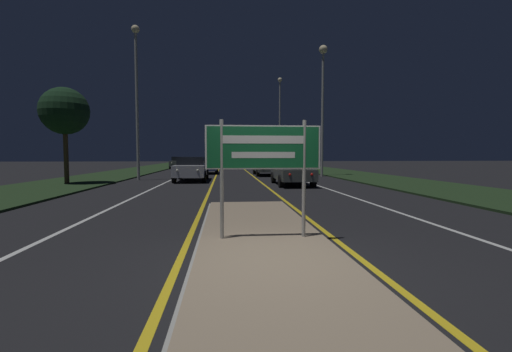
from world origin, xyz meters
TOP-DOWN VIEW (x-y plane):
  - ground_plane at (0.00, 0.00)m, footprint 160.00×160.00m
  - median_island at (0.00, 1.34)m, footprint 2.45×9.80m
  - verge_left at (-9.50, 20.00)m, footprint 5.00×100.00m
  - verge_right at (9.50, 20.00)m, footprint 5.00×100.00m
  - centre_line_yellow_left at (-1.41, 25.00)m, footprint 0.12×70.00m
  - centre_line_yellow_right at (1.41, 25.00)m, footprint 0.12×70.00m
  - lane_line_white_left at (-4.20, 25.00)m, footprint 0.12×70.00m
  - lane_line_white_right at (4.20, 25.00)m, footprint 0.12×70.00m
  - edge_line_white_left at (-7.20, 25.00)m, footprint 0.10×70.00m
  - edge_line_white_right at (7.20, 25.00)m, footprint 0.10×70.00m
  - highway_sign at (0.00, 1.33)m, footprint 2.12×0.07m
  - streetlight_left_near at (-6.27, 17.64)m, footprint 0.51×0.51m
  - streetlight_right_near at (6.56, 20.26)m, footprint 0.63×0.63m
  - streetlight_right_far at (6.30, 38.71)m, footprint 0.56×0.56m
  - car_receding_0 at (2.90, 13.21)m, footprint 1.86×4.44m
  - car_receding_1 at (2.55, 21.94)m, footprint 1.86×4.85m
  - car_receding_2 at (5.50, 33.58)m, footprint 1.93×4.62m
  - car_approaching_0 at (-2.80, 16.77)m, footprint 1.96×4.68m
  - car_approaching_1 at (-2.30, 25.13)m, footprint 1.95×4.47m
  - car_approaching_2 at (-6.07, 35.93)m, footprint 1.87×4.40m
  - roadside_palm_left at (-9.24, 14.37)m, footprint 2.51×2.51m

SIDE VIEW (x-z plane):
  - ground_plane at x=0.00m, z-range 0.00..0.00m
  - centre_line_yellow_left at x=-1.41m, z-range 0.00..0.01m
  - centre_line_yellow_right at x=1.41m, z-range 0.00..0.01m
  - lane_line_white_left at x=-4.20m, z-range 0.00..0.01m
  - lane_line_white_right at x=4.20m, z-range 0.00..0.01m
  - edge_line_white_left at x=-7.20m, z-range 0.00..0.01m
  - edge_line_white_right at x=7.20m, z-range 0.00..0.01m
  - verge_left at x=-9.50m, z-range 0.00..0.08m
  - verge_right at x=9.50m, z-range 0.00..0.08m
  - median_island at x=0.00m, z-range -0.01..0.09m
  - car_approaching_1 at x=-2.30m, z-range 0.05..1.37m
  - car_receding_0 at x=2.90m, z-range 0.05..1.40m
  - car_approaching_2 at x=-6.07m, z-range 0.05..1.45m
  - car_receding_2 at x=5.50m, z-range 0.04..1.48m
  - car_receding_1 at x=2.55m, z-range 0.04..1.52m
  - car_approaching_0 at x=-2.80m, z-range 0.05..1.55m
  - highway_sign at x=0.00m, z-range 0.58..2.75m
  - roadside_palm_left at x=-9.24m, z-range 1.37..6.52m
  - streetlight_left_near at x=-6.27m, z-range 1.25..11.00m
  - streetlight_right_near at x=6.56m, z-range 1.94..11.64m
  - streetlight_right_far at x=6.30m, z-range 1.62..13.03m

